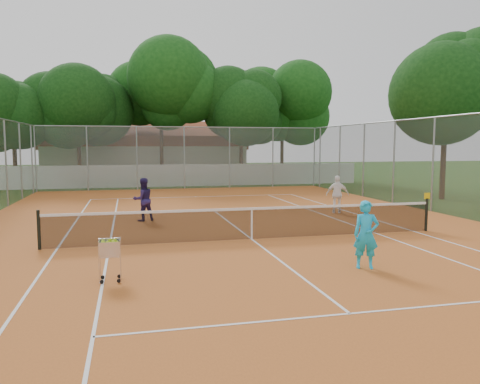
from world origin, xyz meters
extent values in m
plane|color=#1B3C10|center=(0.00, 0.00, 0.00)|extent=(120.00, 120.00, 0.00)
cube|color=#BB6024|center=(0.00, 0.00, 0.01)|extent=(18.00, 34.00, 0.02)
cube|color=white|center=(0.00, 0.00, 0.02)|extent=(10.98, 23.78, 0.01)
cube|color=black|center=(0.00, 0.00, 0.51)|extent=(11.88, 0.10, 0.98)
cube|color=slate|center=(0.00, 0.00, 2.00)|extent=(18.00, 34.00, 4.00)
cube|color=white|center=(0.00, 19.00, 0.75)|extent=(26.00, 0.30, 1.50)
cube|color=beige|center=(-2.00, 29.00, 2.20)|extent=(16.40, 9.00, 4.40)
cube|color=black|center=(0.00, 22.00, 5.00)|extent=(29.00, 19.00, 10.00)
imported|color=#1CB8F0|center=(1.69, -3.79, 0.80)|extent=(0.66, 0.54, 1.56)
imported|color=#241A4F|center=(-3.04, 4.26, 0.82)|extent=(0.94, 0.83, 1.60)
imported|color=white|center=(4.86, 4.44, 0.80)|extent=(0.99, 0.69, 1.57)
cube|color=silver|center=(-3.96, -3.52, 0.49)|extent=(0.50, 0.50, 0.95)
camera|label=1|loc=(-3.55, -13.33, 2.83)|focal=35.00mm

